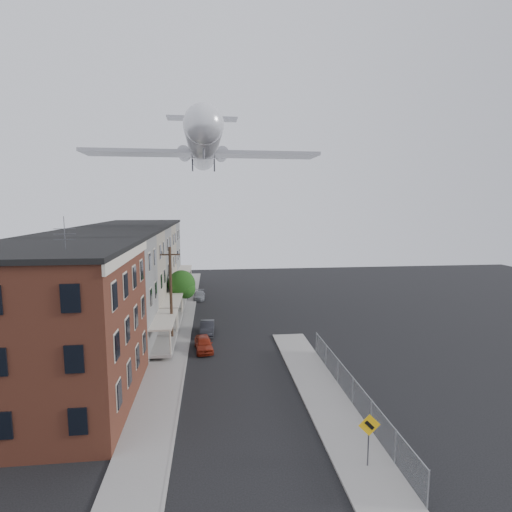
{
  "coord_description": "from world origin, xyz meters",
  "views": [
    {
      "loc": [
        -1.83,
        -18.31,
        12.81
      ],
      "look_at": [
        0.92,
        6.28,
        9.59
      ],
      "focal_mm": 28.0,
      "sensor_mm": 36.0,
      "label": 1
    }
  ],
  "objects_px": {
    "warning_sign": "(369,432)",
    "car_far": "(199,295)",
    "utility_pole": "(171,294)",
    "car_near": "(204,344)",
    "car_mid": "(207,328)",
    "street_tree": "(183,285)",
    "airplane": "(203,146)"
  },
  "relations": [
    {
      "from": "warning_sign",
      "to": "car_far",
      "type": "height_order",
      "value": "warning_sign"
    },
    {
      "from": "utility_pole",
      "to": "car_near",
      "type": "bearing_deg",
      "value": -36.93
    },
    {
      "from": "warning_sign",
      "to": "utility_pole",
      "type": "relative_size",
      "value": 0.31
    },
    {
      "from": "warning_sign",
      "to": "car_mid",
      "type": "xyz_separation_m",
      "value": [
        -7.99,
        21.32,
        -1.25
      ]
    },
    {
      "from": "car_mid",
      "to": "car_far",
      "type": "relative_size",
      "value": 1.06
    },
    {
      "from": "utility_pole",
      "to": "street_tree",
      "type": "relative_size",
      "value": 1.73
    },
    {
      "from": "utility_pole",
      "to": "airplane",
      "type": "height_order",
      "value": "airplane"
    },
    {
      "from": "utility_pole",
      "to": "car_near",
      "type": "relative_size",
      "value": 2.45
    },
    {
      "from": "utility_pole",
      "to": "car_near",
      "type": "height_order",
      "value": "utility_pole"
    },
    {
      "from": "car_mid",
      "to": "car_near",
      "type": "bearing_deg",
      "value": -91.95
    },
    {
      "from": "car_near",
      "to": "car_far",
      "type": "relative_size",
      "value": 1.01
    },
    {
      "from": "utility_pole",
      "to": "car_mid",
      "type": "height_order",
      "value": "utility_pole"
    },
    {
      "from": "street_tree",
      "to": "car_mid",
      "type": "xyz_separation_m",
      "value": [
        2.88,
        -7.63,
        -2.81
      ]
    },
    {
      "from": "warning_sign",
      "to": "airplane",
      "type": "distance_m",
      "value": 35.14
    },
    {
      "from": "car_mid",
      "to": "airplane",
      "type": "distance_m",
      "value": 20.33
    },
    {
      "from": "car_far",
      "to": "airplane",
      "type": "xyz_separation_m",
      "value": [
        0.97,
        -6.83,
        18.77
      ]
    },
    {
      "from": "car_mid",
      "to": "car_far",
      "type": "distance_m",
      "value": 14.96
    },
    {
      "from": "street_tree",
      "to": "car_mid",
      "type": "height_order",
      "value": "street_tree"
    },
    {
      "from": "car_near",
      "to": "warning_sign",
      "type": "bearing_deg",
      "value": -70.59
    },
    {
      "from": "utility_pole",
      "to": "car_far",
      "type": "xyz_separation_m",
      "value": [
        2.0,
        17.2,
        -4.15
      ]
    },
    {
      "from": "utility_pole",
      "to": "car_far",
      "type": "bearing_deg",
      "value": 83.37
    },
    {
      "from": "car_near",
      "to": "airplane",
      "type": "height_order",
      "value": "airplane"
    },
    {
      "from": "car_far",
      "to": "airplane",
      "type": "bearing_deg",
      "value": -81.77
    },
    {
      "from": "warning_sign",
      "to": "car_mid",
      "type": "bearing_deg",
      "value": 110.55
    },
    {
      "from": "airplane",
      "to": "car_far",
      "type": "bearing_deg",
      "value": 98.06
    },
    {
      "from": "utility_pole",
      "to": "car_mid",
      "type": "xyz_separation_m",
      "value": [
        3.21,
        2.29,
        -4.04
      ]
    },
    {
      "from": "car_near",
      "to": "car_far",
      "type": "xyz_separation_m",
      "value": [
        -0.94,
        19.41,
        -0.1
      ]
    },
    {
      "from": "warning_sign",
      "to": "airplane",
      "type": "bearing_deg",
      "value": 105.65
    },
    {
      "from": "car_far",
      "to": "street_tree",
      "type": "bearing_deg",
      "value": -102.77
    },
    {
      "from": "street_tree",
      "to": "car_near",
      "type": "xyz_separation_m",
      "value": [
        2.61,
        -12.13,
        -2.82
      ]
    },
    {
      "from": "car_near",
      "to": "car_far",
      "type": "distance_m",
      "value": 19.43
    },
    {
      "from": "street_tree",
      "to": "car_near",
      "type": "relative_size",
      "value": 1.42
    }
  ]
}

